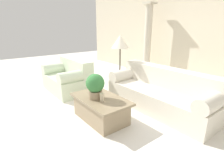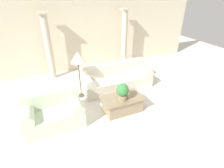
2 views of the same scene
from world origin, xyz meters
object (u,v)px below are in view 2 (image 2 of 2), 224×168
object	(u,v)px
loveseat	(53,112)
coffee_table	(122,104)
floor_lamp	(78,59)
potted_plant	(123,91)
sofa_long	(116,79)

from	to	relation	value
loveseat	coffee_table	bearing A→B (deg)	-6.59
floor_lamp	loveseat	bearing A→B (deg)	-133.83
loveseat	potted_plant	bearing A→B (deg)	-9.17
loveseat	potted_plant	size ratio (longest dim) A/B	3.06
sofa_long	floor_lamp	xyz separation A→B (m)	(-1.23, -0.06, 0.90)
loveseat	sofa_long	bearing A→B (deg)	25.55
sofa_long	potted_plant	size ratio (longest dim) A/B	5.15
coffee_table	potted_plant	world-z (taller)	potted_plant
sofa_long	floor_lamp	size ratio (longest dim) A/B	1.60
potted_plant	floor_lamp	xyz separation A→B (m)	(-0.81, 1.25, 0.57)
loveseat	floor_lamp	world-z (taller)	floor_lamp
loveseat	floor_lamp	distance (m)	1.61
sofa_long	potted_plant	distance (m)	1.42
sofa_long	potted_plant	xyz separation A→B (m)	(-0.42, -1.32, 0.33)
coffee_table	potted_plant	bearing A→B (deg)	-118.77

